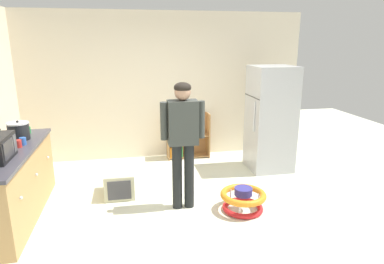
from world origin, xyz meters
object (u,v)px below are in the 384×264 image
Objects in this scene: refrigerator at (271,119)px; banana_bunch at (14,132)px; pet_carrier at (120,183)px; baby_walker at (243,199)px; crock_pot at (19,131)px; green_cup at (28,130)px; kitchen_counter at (11,184)px; blue_cup at (23,141)px; bookshelf at (185,138)px; red_cup at (18,144)px; green_glass_bottle at (1,140)px; standing_person at (183,134)px.

banana_bunch is at bearing -176.21° from refrigerator.
baby_walker is at bearing -26.79° from pet_carrier.
crock_pot is 2.89× the size of green_cup.
kitchen_counter reaches higher than baby_walker.
crock_pot is at bearing 113.51° from blue_cup.
red_cup is (-2.39, -1.79, 0.58)m from bookshelf.
crock_pot is at bearing 74.16° from green_glass_bottle.
green_cup reaches higher than bookshelf.
crock_pot is 2.89× the size of red_cup.
standing_person reaches higher than blue_cup.
bookshelf is 1.54× the size of pet_carrier.
crock_pot reaches higher than baby_walker.
green_glass_bottle is at bearing -145.38° from bookshelf.
banana_bunch reaches higher than kitchen_counter.
red_cup is at bearing -70.21° from banana_bunch.
kitchen_counter is 1.19× the size of standing_person.
refrigerator reaches higher than green_glass_bottle.
green_glass_bottle is at bearing 125.91° from kitchen_counter.
kitchen_counter is 21.14× the size of green_cup.
bookshelf is 5.37× the size of banana_bunch.
standing_person is 17.73× the size of green_cup.
refrigerator reaches higher than red_cup.
green_cup is (-2.45, -1.12, 0.58)m from bookshelf.
bookshelf is (-1.34, 0.86, -0.52)m from refrigerator.
blue_cup reaches higher than baby_walker.
baby_walker is (2.91, -0.37, -0.29)m from kitchen_counter.
green_glass_bottle is 2.59× the size of blue_cup.
baby_walker is at bearing -11.51° from blue_cup.
standing_person is 2.43m from banana_bunch.
red_cup reaches higher than banana_bunch.
red_cup is at bearing -84.56° from green_cup.
refrigerator is 3.86m from crock_pot.
bookshelf is 2.91m from banana_bunch.
pet_carrier is 1.63m from banana_bunch.
standing_person is at bearing -23.02° from green_cup.
crock_pot is at bearing -63.21° from banana_bunch.
green_glass_bottle is at bearing -156.09° from blue_cup.
blue_cup is at bearing 23.91° from green_glass_bottle.
crock_pot is (-2.48, -1.42, 0.65)m from bookshelf.
red_cup is at bearing -165.94° from refrigerator.
standing_person is 2.79× the size of baby_walker.
baby_walker is at bearing -8.87° from green_glass_bottle.
pet_carrier is at bearing -130.13° from bookshelf.
bookshelf is at bearing 29.80° from crock_pot.
green_glass_bottle is at bearing -165.87° from pet_carrier.
pet_carrier is (-1.21, -1.44, -0.19)m from bookshelf.
blue_cup is 0.11m from red_cup.
green_cup is (0.18, 0.01, 0.02)m from banana_bunch.
bookshelf is 2.29m from baby_walker.
baby_walker is at bearing -20.41° from banana_bunch.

